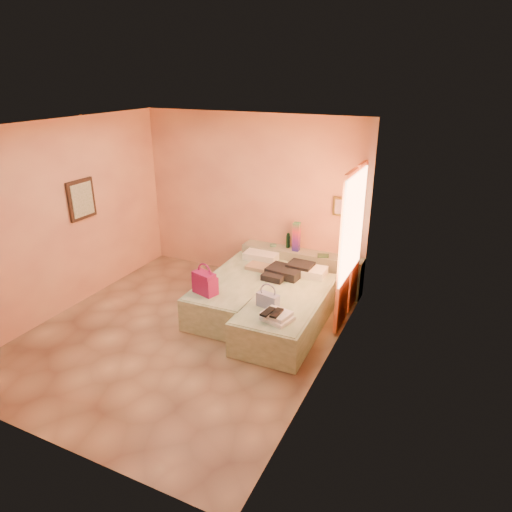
{
  "coord_description": "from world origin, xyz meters",
  "views": [
    {
      "loc": [
        3.27,
        -4.52,
        3.41
      ],
      "look_at": [
        0.74,
        0.85,
        0.98
      ],
      "focal_mm": 32.0,
      "sensor_mm": 36.0,
      "label": 1
    }
  ],
  "objects_px": {
    "water_bottle": "(288,241)",
    "towel_stack": "(277,317)",
    "bed_left": "(240,292)",
    "green_book": "(323,256)",
    "magenta_handbag": "(205,283)",
    "flower_vase": "(352,252)",
    "blue_handbag": "(268,300)",
    "bed_right": "(288,312)",
    "headboard_ledge": "(301,269)"
  },
  "relations": [
    {
      "from": "headboard_ledge",
      "to": "flower_vase",
      "type": "height_order",
      "value": "flower_vase"
    },
    {
      "from": "headboard_ledge",
      "to": "green_book",
      "type": "bearing_deg",
      "value": -11.03
    },
    {
      "from": "green_book",
      "to": "blue_handbag",
      "type": "relative_size",
      "value": 0.6
    },
    {
      "from": "headboard_ledge",
      "to": "bed_right",
      "type": "height_order",
      "value": "headboard_ledge"
    },
    {
      "from": "bed_right",
      "to": "towel_stack",
      "type": "distance_m",
      "value": 0.74
    },
    {
      "from": "headboard_ledge",
      "to": "towel_stack",
      "type": "relative_size",
      "value": 5.86
    },
    {
      "from": "towel_stack",
      "to": "water_bottle",
      "type": "bearing_deg",
      "value": 108.19
    },
    {
      "from": "headboard_ledge",
      "to": "green_book",
      "type": "distance_m",
      "value": 0.52
    },
    {
      "from": "green_book",
      "to": "magenta_handbag",
      "type": "height_order",
      "value": "magenta_handbag"
    },
    {
      "from": "headboard_ledge",
      "to": "blue_handbag",
      "type": "relative_size",
      "value": 6.85
    },
    {
      "from": "green_book",
      "to": "bed_left",
      "type": "bearing_deg",
      "value": -152.74
    },
    {
      "from": "bed_left",
      "to": "water_bottle",
      "type": "relative_size",
      "value": 8.23
    },
    {
      "from": "bed_left",
      "to": "magenta_handbag",
      "type": "height_order",
      "value": "magenta_handbag"
    },
    {
      "from": "headboard_ledge",
      "to": "water_bottle",
      "type": "relative_size",
      "value": 8.43
    },
    {
      "from": "bed_right",
      "to": "magenta_handbag",
      "type": "bearing_deg",
      "value": -161.05
    },
    {
      "from": "flower_vase",
      "to": "blue_handbag",
      "type": "xyz_separation_m",
      "value": [
        -0.67,
        -1.69,
        -0.2
      ]
    },
    {
      "from": "bed_right",
      "to": "magenta_handbag",
      "type": "height_order",
      "value": "magenta_handbag"
    },
    {
      "from": "water_bottle",
      "to": "towel_stack",
      "type": "height_order",
      "value": "water_bottle"
    },
    {
      "from": "headboard_ledge",
      "to": "blue_handbag",
      "type": "distance_m",
      "value": 1.76
    },
    {
      "from": "flower_vase",
      "to": "blue_handbag",
      "type": "relative_size",
      "value": 0.95
    },
    {
      "from": "headboard_ledge",
      "to": "water_bottle",
      "type": "height_order",
      "value": "water_bottle"
    },
    {
      "from": "bed_left",
      "to": "magenta_handbag",
      "type": "bearing_deg",
      "value": -107.39
    },
    {
      "from": "headboard_ledge",
      "to": "flower_vase",
      "type": "xyz_separation_m",
      "value": [
        0.83,
        -0.04,
        0.47
      ]
    },
    {
      "from": "flower_vase",
      "to": "magenta_handbag",
      "type": "bearing_deg",
      "value": -133.86
    },
    {
      "from": "blue_handbag",
      "to": "green_book",
      "type": "bearing_deg",
      "value": 92.77
    },
    {
      "from": "flower_vase",
      "to": "towel_stack",
      "type": "distance_m",
      "value": 2.02
    },
    {
      "from": "green_book",
      "to": "headboard_ledge",
      "type": "bearing_deg",
      "value": 151.94
    },
    {
      "from": "flower_vase",
      "to": "headboard_ledge",
      "type": "bearing_deg",
      "value": 177.59
    },
    {
      "from": "flower_vase",
      "to": "magenta_handbag",
      "type": "distance_m",
      "value": 2.36
    },
    {
      "from": "headboard_ledge",
      "to": "flower_vase",
      "type": "distance_m",
      "value": 0.96
    },
    {
      "from": "water_bottle",
      "to": "blue_handbag",
      "type": "relative_size",
      "value": 0.81
    },
    {
      "from": "bed_left",
      "to": "green_book",
      "type": "height_order",
      "value": "green_book"
    },
    {
      "from": "bed_right",
      "to": "magenta_handbag",
      "type": "xyz_separation_m",
      "value": [
        -1.09,
        -0.41,
        0.41
      ]
    },
    {
      "from": "water_bottle",
      "to": "bed_right",
      "type": "bearing_deg",
      "value": -67.94
    },
    {
      "from": "bed_left",
      "to": "flower_vase",
      "type": "height_order",
      "value": "flower_vase"
    },
    {
      "from": "water_bottle",
      "to": "flower_vase",
      "type": "relative_size",
      "value": 0.86
    },
    {
      "from": "water_bottle",
      "to": "towel_stack",
      "type": "xyz_separation_m",
      "value": [
        0.67,
        -2.05,
        -0.22
      ]
    },
    {
      "from": "green_book",
      "to": "water_bottle",
      "type": "bearing_deg",
      "value": 151.39
    },
    {
      "from": "bed_right",
      "to": "green_book",
      "type": "bearing_deg",
      "value": 83.86
    },
    {
      "from": "headboard_ledge",
      "to": "magenta_handbag",
      "type": "distance_m",
      "value": 1.94
    },
    {
      "from": "bed_right",
      "to": "green_book",
      "type": "distance_m",
      "value": 1.32
    },
    {
      "from": "bed_left",
      "to": "magenta_handbag",
      "type": "relative_size",
      "value": 5.8
    },
    {
      "from": "magenta_handbag",
      "to": "towel_stack",
      "type": "distance_m",
      "value": 1.24
    },
    {
      "from": "blue_handbag",
      "to": "flower_vase",
      "type": "bearing_deg",
      "value": 79.08
    },
    {
      "from": "bed_left",
      "to": "magenta_handbag",
      "type": "distance_m",
      "value": 0.82
    },
    {
      "from": "water_bottle",
      "to": "blue_handbag",
      "type": "height_order",
      "value": "water_bottle"
    },
    {
      "from": "magenta_handbag",
      "to": "blue_handbag",
      "type": "height_order",
      "value": "magenta_handbag"
    },
    {
      "from": "bed_left",
      "to": "green_book",
      "type": "xyz_separation_m",
      "value": [
        1.0,
        0.97,
        0.41
      ]
    },
    {
      "from": "bed_right",
      "to": "headboard_ledge",
      "type": "bearing_deg",
      "value": 100.92
    },
    {
      "from": "green_book",
      "to": "magenta_handbag",
      "type": "xyz_separation_m",
      "value": [
        -1.19,
        -1.66,
        -0.0
      ]
    }
  ]
}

